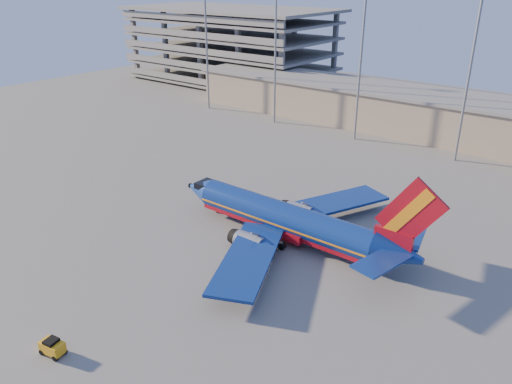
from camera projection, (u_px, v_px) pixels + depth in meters
ground at (219, 232)px, 64.47m from camera, size 220.00×220.00×0.00m
terminal_building at (453, 118)px, 98.73m from camera, size 122.00×16.00×8.50m
parking_garage at (230, 42)px, 148.04m from camera, size 62.00×32.00×21.40m
light_mast_row at (413, 54)px, 87.60m from camera, size 101.60×1.60×28.65m
aircraft_main at (290, 221)px, 61.61m from camera, size 36.05×34.73×12.22m
baggage_tug at (52, 347)px, 43.50m from camera, size 2.35×1.66×1.55m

